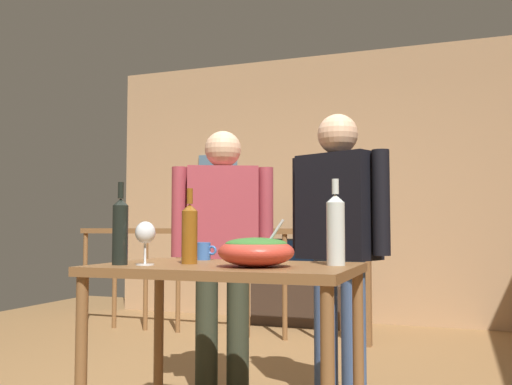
# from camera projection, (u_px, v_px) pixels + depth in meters

# --- Properties ---
(back_wall) EXTENTS (5.30, 0.10, 2.83)m
(back_wall) POSITION_uv_depth(u_px,v_px,m) (345.00, 186.00, 5.91)
(back_wall) COLOR tan
(back_wall) RESTS_ON ground_plane
(framed_picture) EXTENTS (0.47, 0.03, 0.53)m
(framed_picture) POSITION_uv_depth(u_px,v_px,m) (218.00, 178.00, 6.34)
(framed_picture) COLOR slate
(stair_railing) EXTENTS (2.87, 0.10, 1.02)m
(stair_railing) POSITION_uv_depth(u_px,v_px,m) (252.00, 269.00, 4.99)
(stair_railing) COLOR brown
(stair_railing) RESTS_ON ground_plane
(tv_console) EXTENTS (0.90, 0.40, 0.41)m
(tv_console) POSITION_uv_depth(u_px,v_px,m) (299.00, 304.00, 5.64)
(tv_console) COLOR #38281E
(tv_console) RESTS_ON ground_plane
(flat_screen_tv) EXTENTS (0.59, 0.12, 0.45)m
(flat_screen_tv) POSITION_uv_depth(u_px,v_px,m) (298.00, 257.00, 5.64)
(flat_screen_tv) COLOR black
(flat_screen_tv) RESTS_ON tv_console
(serving_table) EXTENTS (1.11, 0.71, 0.82)m
(serving_table) POSITION_uv_depth(u_px,v_px,m) (227.00, 288.00, 2.43)
(serving_table) COLOR brown
(serving_table) RESTS_ON ground_plane
(salad_bowl) EXTENTS (0.31, 0.31, 0.20)m
(salad_bowl) POSITION_uv_depth(u_px,v_px,m) (256.00, 250.00, 2.30)
(salad_bowl) COLOR #CC3D2D
(salad_bowl) RESTS_ON serving_table
(wine_glass) EXTENTS (0.09, 0.09, 0.19)m
(wine_glass) POSITION_uv_depth(u_px,v_px,m) (145.00, 234.00, 2.40)
(wine_glass) COLOR silver
(wine_glass) RESTS_ON serving_table
(wine_bottle_dark) EXTENTS (0.07, 0.07, 0.36)m
(wine_bottle_dark) POSITION_uv_depth(u_px,v_px,m) (120.00, 230.00, 2.42)
(wine_bottle_dark) COLOR black
(wine_bottle_dark) RESTS_ON serving_table
(wine_bottle_clear) EXTENTS (0.08, 0.08, 0.37)m
(wine_bottle_clear) POSITION_uv_depth(u_px,v_px,m) (336.00, 228.00, 2.39)
(wine_bottle_clear) COLOR silver
(wine_bottle_clear) RESTS_ON serving_table
(wine_bottle_amber) EXTENTS (0.07, 0.07, 0.34)m
(wine_bottle_amber) POSITION_uv_depth(u_px,v_px,m) (190.00, 232.00, 2.49)
(wine_bottle_amber) COLOR brown
(wine_bottle_amber) RESTS_ON serving_table
(mug_blue) EXTENTS (0.11, 0.07, 0.09)m
(mug_blue) POSITION_uv_depth(u_px,v_px,m) (204.00, 251.00, 2.78)
(mug_blue) COLOR #3866B2
(mug_blue) RESTS_ON serving_table
(person_standing_left) EXTENTS (0.55, 0.36, 1.54)m
(person_standing_left) POSITION_uv_depth(u_px,v_px,m) (223.00, 239.00, 3.26)
(person_standing_left) COLOR #2D3323
(person_standing_left) RESTS_ON ground_plane
(person_standing_right) EXTENTS (0.58, 0.37, 1.60)m
(person_standing_right) POSITION_uv_depth(u_px,v_px,m) (339.00, 233.00, 3.03)
(person_standing_right) COLOR #3D5684
(person_standing_right) RESTS_ON ground_plane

